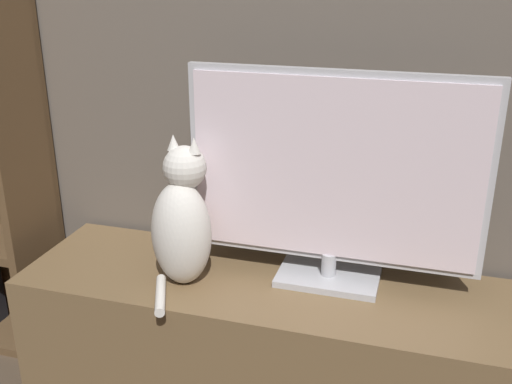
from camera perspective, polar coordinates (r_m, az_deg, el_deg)
tv_stand at (r=1.90m, az=1.57°, el=-14.49°), size 1.52×0.45×0.44m
tv at (r=1.68m, az=7.36°, el=1.38°), size 0.84×0.18×0.62m
cat at (r=1.73m, az=-7.00°, el=-2.93°), size 0.20×0.31×0.44m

